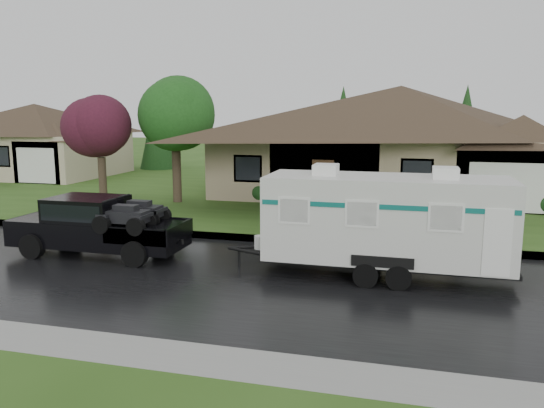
{
  "coord_description": "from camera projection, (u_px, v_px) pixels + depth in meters",
  "views": [
    {
      "loc": [
        2.59,
        -14.91,
        4.39
      ],
      "look_at": [
        -1.82,
        2.0,
        1.36
      ],
      "focal_mm": 35.0,
      "sensor_mm": 36.0,
      "label": 1
    }
  ],
  "objects": [
    {
      "name": "pickup_truck",
      "position": [
        95.0,
        224.0,
        16.4
      ],
      "size": [
        5.44,
        2.07,
        1.81
      ],
      "color": "black",
      "rests_on": "ground"
    },
    {
      "name": "tree_left_green",
      "position": [
        175.0,
        111.0,
        24.68
      ],
      "size": [
        3.74,
        3.74,
        6.19
      ],
      "color": "#382B1E",
      "rests_on": "lawn"
    },
    {
      "name": "travel_trailer",
      "position": [
        386.0,
        219.0,
        14.1
      ],
      "size": [
        6.71,
        2.36,
        3.01
      ],
      "color": "silver",
      "rests_on": "ground"
    },
    {
      "name": "road",
      "position": [
        301.0,
        284.0,
        13.71
      ],
      "size": [
        140.0,
        8.0,
        0.01
      ],
      "primitive_type": "cube",
      "color": "black",
      "rests_on": "ground"
    },
    {
      "name": "curb",
      "position": [
        326.0,
        243.0,
        17.75
      ],
      "size": [
        140.0,
        0.5,
        0.15
      ],
      "primitive_type": "cube",
      "color": "gray",
      "rests_on": "ground"
    },
    {
      "name": "house_far",
      "position": [
        37.0,
        133.0,
        35.64
      ],
      "size": [
        10.8,
        8.64,
        5.8
      ],
      "color": "#BDA88C",
      "rests_on": "lawn"
    },
    {
      "name": "shrub_row",
      "position": [
        395.0,
        196.0,
        23.87
      ],
      "size": [
        13.6,
        1.0,
        1.0
      ],
      "color": "#143814",
      "rests_on": "lawn"
    },
    {
      "name": "ground",
      "position": [
        315.0,
        263.0,
        15.62
      ],
      "size": [
        140.0,
        140.0,
        0.0
      ],
      "primitive_type": "plane",
      "color": "#31541A",
      "rests_on": "ground"
    },
    {
      "name": "house_main",
      "position": [
        406.0,
        128.0,
        27.62
      ],
      "size": [
        19.44,
        10.8,
        6.9
      ],
      "color": "tan",
      "rests_on": "lawn"
    },
    {
      "name": "lawn",
      "position": [
        361.0,
        190.0,
        29.9
      ],
      "size": [
        140.0,
        26.0,
        0.15
      ],
      "primitive_type": "cube",
      "color": "#31541A",
      "rests_on": "ground"
    },
    {
      "name": "tree_red",
      "position": [
        100.0,
        130.0,
        24.47
      ],
      "size": [
        2.99,
        2.99,
        4.95
      ],
      "color": "#382B1E",
      "rests_on": "lawn"
    }
  ]
}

